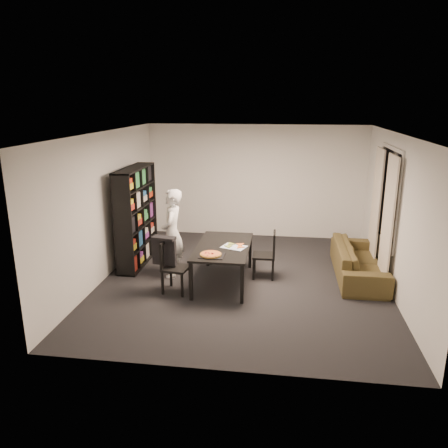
# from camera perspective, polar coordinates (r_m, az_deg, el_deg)

# --- Properties ---
(room) EXTENTS (5.01, 5.51, 2.61)m
(room) POSITION_cam_1_polar(r_m,az_deg,el_deg) (7.51, 2.68, 1.82)
(room) COLOR black
(room) RESTS_ON ground
(window_pane) EXTENTS (0.02, 1.40, 1.60)m
(window_pane) POSITION_cam_1_polar(r_m,az_deg,el_deg) (8.22, 20.65, 3.48)
(window_pane) COLOR black
(window_pane) RESTS_ON room
(window_frame) EXTENTS (0.03, 1.52, 1.72)m
(window_frame) POSITION_cam_1_polar(r_m,az_deg,el_deg) (8.22, 20.62, 3.48)
(window_frame) COLOR white
(window_frame) RESTS_ON room
(curtain_left) EXTENTS (0.03, 0.70, 2.25)m
(curtain_left) POSITION_cam_1_polar(r_m,az_deg,el_deg) (7.79, 20.58, 0.18)
(curtain_left) COLOR beige
(curtain_left) RESTS_ON room
(curtain_right) EXTENTS (0.03, 0.70, 2.25)m
(curtain_right) POSITION_cam_1_polar(r_m,az_deg,el_deg) (8.78, 19.19, 2.01)
(curtain_right) COLOR beige
(curtain_right) RESTS_ON room
(bookshelf) EXTENTS (0.35, 1.50, 1.90)m
(bookshelf) POSITION_cam_1_polar(r_m,az_deg,el_deg) (8.62, -11.37, 0.98)
(bookshelf) COLOR black
(bookshelf) RESTS_ON room
(dining_table) EXTENTS (0.91, 1.65, 0.69)m
(dining_table) POSITION_cam_1_polar(r_m,az_deg,el_deg) (7.60, -0.10, -3.29)
(dining_table) COLOR black
(dining_table) RESTS_ON room
(chair_left) EXTENTS (0.47, 0.47, 0.88)m
(chair_left) POSITION_cam_1_polar(r_m,az_deg,el_deg) (7.37, -6.91, -5.07)
(chair_left) COLOR black
(chair_left) RESTS_ON room
(chair_right) EXTENTS (0.40, 0.40, 0.86)m
(chair_right) POSITION_cam_1_polar(r_m,az_deg,el_deg) (7.92, 5.83, -3.61)
(chair_right) COLOR black
(chair_right) RESTS_ON room
(draped_jacket) EXTENTS (0.42, 0.23, 0.49)m
(draped_jacket) POSITION_cam_1_polar(r_m,az_deg,el_deg) (7.34, -7.83, -3.32)
(draped_jacket) COLOR black
(draped_jacket) RESTS_ON chair_left
(person) EXTENTS (0.43, 0.62, 1.61)m
(person) POSITION_cam_1_polar(r_m,az_deg,el_deg) (7.93, -6.77, -1.20)
(person) COLOR silver
(person) RESTS_ON room
(baking_tray) EXTENTS (0.41, 0.33, 0.01)m
(baking_tray) POSITION_cam_1_polar(r_m,az_deg,el_deg) (7.10, -1.58, -4.14)
(baking_tray) COLOR black
(baking_tray) RESTS_ON dining_table
(pepperoni_pizza) EXTENTS (0.35, 0.35, 0.03)m
(pepperoni_pizza) POSITION_cam_1_polar(r_m,az_deg,el_deg) (7.10, -1.74, -3.97)
(pepperoni_pizza) COLOR olive
(pepperoni_pizza) RESTS_ON dining_table
(kitchen_towel) EXTENTS (0.48, 0.42, 0.01)m
(kitchen_towel) POSITION_cam_1_polar(r_m,az_deg,el_deg) (7.51, 1.31, -3.01)
(kitchen_towel) COLOR white
(kitchen_towel) RESTS_ON dining_table
(pizza_slices) EXTENTS (0.44, 0.41, 0.01)m
(pizza_slices) POSITION_cam_1_polar(r_m,az_deg,el_deg) (7.56, 1.41, -2.80)
(pizza_slices) COLOR #BC8D3A
(pizza_slices) RESTS_ON dining_table
(sofa) EXTENTS (0.80, 2.05, 0.60)m
(sofa) POSITION_cam_1_polar(r_m,az_deg,el_deg) (8.34, 17.17, -4.65)
(sofa) COLOR #3B3717
(sofa) RESTS_ON room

